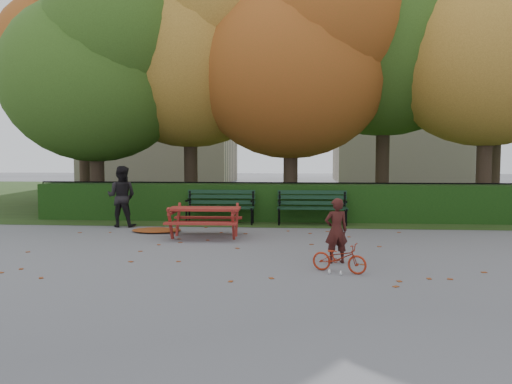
# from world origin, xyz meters

# --- Properties ---
(ground) EXTENTS (90.00, 90.00, 0.00)m
(ground) POSITION_xyz_m (0.00, 0.00, 0.00)
(ground) COLOR slate
(ground) RESTS_ON ground
(grass_strip) EXTENTS (90.00, 90.00, 0.00)m
(grass_strip) POSITION_xyz_m (0.00, 14.00, 0.01)
(grass_strip) COLOR #1F3311
(grass_strip) RESTS_ON ground
(building_left) EXTENTS (10.00, 7.00, 15.00)m
(building_left) POSITION_xyz_m (-9.00, 26.00, 7.50)
(building_left) COLOR #BEB095
(building_left) RESTS_ON ground
(building_right) EXTENTS (9.00, 6.00, 12.00)m
(building_right) POSITION_xyz_m (8.00, 28.00, 6.00)
(building_right) COLOR #BEB095
(building_right) RESTS_ON ground
(hedge) EXTENTS (13.00, 0.90, 1.00)m
(hedge) POSITION_xyz_m (0.00, 4.50, 0.50)
(hedge) COLOR black
(hedge) RESTS_ON ground
(iron_fence) EXTENTS (14.00, 0.04, 1.02)m
(iron_fence) POSITION_xyz_m (0.00, 5.30, 0.54)
(iron_fence) COLOR black
(iron_fence) RESTS_ON ground
(tree_a) EXTENTS (5.88, 5.60, 7.48)m
(tree_a) POSITION_xyz_m (-5.19, 5.58, 4.52)
(tree_a) COLOR #2F241A
(tree_a) RESTS_ON ground
(tree_b) EXTENTS (6.72, 6.40, 8.79)m
(tree_b) POSITION_xyz_m (-2.44, 6.75, 5.40)
(tree_b) COLOR #2F241A
(tree_b) RESTS_ON ground
(tree_c) EXTENTS (6.30, 6.00, 8.00)m
(tree_c) POSITION_xyz_m (0.83, 5.96, 4.82)
(tree_c) COLOR #2F241A
(tree_c) RESTS_ON ground
(tree_d) EXTENTS (7.14, 6.80, 9.58)m
(tree_d) POSITION_xyz_m (3.88, 7.23, 5.98)
(tree_d) COLOR #2F241A
(tree_d) RESTS_ON ground
(tree_e) EXTENTS (6.09, 5.80, 8.16)m
(tree_e) POSITION_xyz_m (6.52, 5.77, 5.08)
(tree_e) COLOR #2F241A
(tree_e) RESTS_ON ground
(tree_f) EXTENTS (6.93, 6.60, 9.19)m
(tree_f) POSITION_xyz_m (-7.13, 9.24, 5.69)
(tree_f) COLOR #2F241A
(tree_f) RESTS_ON ground
(tree_g) EXTENTS (6.30, 6.00, 8.55)m
(tree_g) POSITION_xyz_m (8.33, 9.76, 5.37)
(tree_g) COLOR #2F241A
(tree_g) RESTS_ON ground
(bench_left) EXTENTS (1.80, 0.57, 0.88)m
(bench_left) POSITION_xyz_m (-1.30, 3.70, 0.52)
(bench_left) COLOR black
(bench_left) RESTS_ON ground
(bench_right) EXTENTS (1.80, 0.57, 0.88)m
(bench_right) POSITION_xyz_m (1.10, 3.70, 0.52)
(bench_right) COLOR black
(bench_right) RESTS_ON ground
(picnic_table) EXTENTS (1.56, 1.27, 0.75)m
(picnic_table) POSITION_xyz_m (-1.29, 1.40, 0.51)
(picnic_table) COLOR maroon
(picnic_table) RESTS_ON ground
(leaf_pile) EXTENTS (1.26, 0.95, 0.08)m
(leaf_pile) POSITION_xyz_m (-2.58, 2.13, 0.04)
(leaf_pile) COLOR brown
(leaf_pile) RESTS_ON ground
(leaf_scatter) EXTENTS (9.00, 5.70, 0.01)m
(leaf_scatter) POSITION_xyz_m (0.00, 0.30, 0.01)
(leaf_scatter) COLOR brown
(leaf_scatter) RESTS_ON ground
(child) EXTENTS (0.44, 0.34, 1.08)m
(child) POSITION_xyz_m (1.36, -1.00, 0.54)
(child) COLOR #391512
(child) RESTS_ON ground
(adult) EXTENTS (0.76, 0.60, 1.53)m
(adult) POSITION_xyz_m (-3.68, 2.90, 0.76)
(adult) COLOR black
(adult) RESTS_ON ground
(bicycle) EXTENTS (0.90, 0.62, 0.45)m
(bicycle) POSITION_xyz_m (1.36, -1.68, 0.22)
(bicycle) COLOR maroon
(bicycle) RESTS_ON ground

